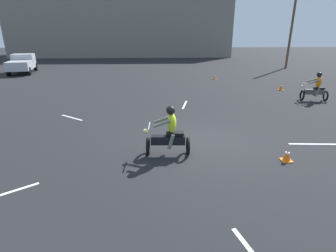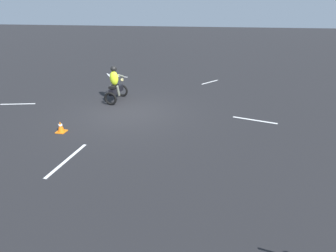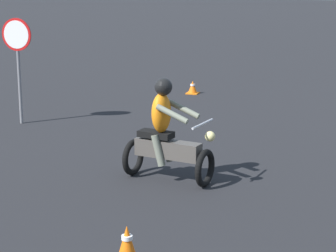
{
  "view_description": "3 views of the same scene",
  "coord_description": "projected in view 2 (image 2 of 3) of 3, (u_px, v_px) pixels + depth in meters",
  "views": [
    {
      "loc": [
        -1.76,
        -8.83,
        3.82
      ],
      "look_at": [
        -1.42,
        -1.05,
        1.0
      ],
      "focal_mm": 28.0,
      "sensor_mm": 36.0,
      "label": 1
    },
    {
      "loc": [
        9.68,
        3.7,
        3.95
      ],
      "look_at": [
        2.98,
        2.32,
        0.9
      ],
      "focal_mm": 28.0,
      "sensor_mm": 36.0,
      "label": 2
    },
    {
      "loc": [
        4.08,
        15.15,
        3.3
      ],
      "look_at": [
        7.39,
        5.69,
        0.9
      ],
      "focal_mm": 70.0,
      "sensor_mm": 36.0,
      "label": 3
    }
  ],
  "objects": [
    {
      "name": "lane_stripe_nw",
      "position": [
        210.0,
        82.0,
        15.54
      ],
      "size": [
        1.25,
        0.95,
        0.01
      ],
      "primitive_type": "cube",
      "rotation": [
        0.0,
        0.0,
        4.08
      ],
      "color": "silver",
      "rests_on": "ground"
    },
    {
      "name": "lane_stripe_e",
      "position": [
        67.0,
        160.0,
        7.51
      ],
      "size": [
        1.92,
        0.22,
        0.01
      ],
      "primitive_type": "cube",
      "rotation": [
        0.0,
        0.0,
        1.51
      ],
      "color": "silver",
      "rests_on": "ground"
    },
    {
      "name": "ground_plane",
      "position": [
        128.0,
        113.0,
        10.95
      ],
      "size": [
        120.0,
        120.0,
        0.0
      ],
      "primitive_type": "plane",
      "color": "black"
    },
    {
      "name": "lane_stripe_s",
      "position": [
        18.0,
        104.0,
        11.94
      ],
      "size": [
        0.5,
        1.52,
        0.01
      ],
      "primitive_type": "cube",
      "rotation": [
        0.0,
        0.0,
        6.55
      ],
      "color": "silver",
      "rests_on": "ground"
    },
    {
      "name": "motorcycle_rider_foreground",
      "position": [
        116.0,
        86.0,
        12.08
      ],
      "size": [
        1.53,
        0.71,
        1.66
      ],
      "rotation": [
        0.0,
        0.0,
        1.53
      ],
      "color": "black",
      "rests_on": "ground"
    },
    {
      "name": "lane_stripe_n",
      "position": [
        255.0,
        120.0,
        10.2
      ],
      "size": [
        0.48,
        1.65,
        0.01
      ],
      "primitive_type": "cube",
      "rotation": [
        0.0,
        0.0,
        2.91
      ],
      "color": "silver",
      "rests_on": "ground"
    },
    {
      "name": "traffic_cone_near_right",
      "position": [
        61.0,
        127.0,
        9.15
      ],
      "size": [
        0.32,
        0.32,
        0.4
      ],
      "color": "orange",
      "rests_on": "ground"
    },
    {
      "name": "lane_stripe_sw",
      "position": [
        111.0,
        77.0,
        16.73
      ],
      "size": [
        1.78,
        1.31,
        0.01
      ],
      "primitive_type": "cube",
      "rotation": [
        0.0,
        0.0,
        5.33
      ],
      "color": "silver",
      "rests_on": "ground"
    }
  ]
}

